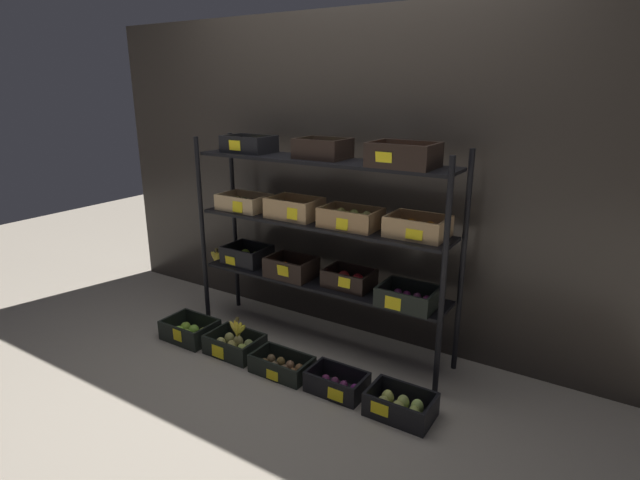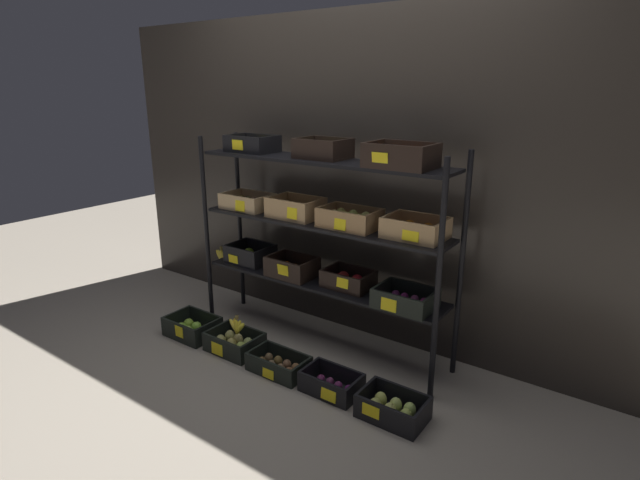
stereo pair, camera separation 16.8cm
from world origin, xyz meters
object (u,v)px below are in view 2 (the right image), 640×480
(display_rack, at_px, (321,222))
(crate_ground_kiwi, at_px, (279,365))
(crate_ground_pear, at_px, (235,343))
(crate_ground_plum, at_px, (331,385))
(crate_ground_apple_green, at_px, (193,328))
(crate_ground_rightmost_pear, at_px, (393,409))
(banana_bunch_loose, at_px, (237,326))

(display_rack, relative_size, crate_ground_kiwi, 5.12)
(crate_ground_pear, bearing_deg, crate_ground_kiwi, -4.43)
(crate_ground_kiwi, xyz_separation_m, crate_ground_plum, (0.38, 0.01, 0.00))
(display_rack, xyz_separation_m, crate_ground_apple_green, (-0.79, -0.43, -0.80))
(display_rack, bearing_deg, crate_ground_rightmost_pear, -29.73)
(crate_ground_plum, distance_m, crate_ground_rightmost_pear, 0.39)
(crate_ground_pear, distance_m, crate_ground_plum, 0.79)
(display_rack, height_order, crate_ground_rightmost_pear, display_rack)
(display_rack, distance_m, crate_ground_pear, 0.98)
(display_rack, bearing_deg, banana_bunch_loose, -130.78)
(crate_ground_kiwi, xyz_separation_m, crate_ground_rightmost_pear, (0.78, 0.00, 0.01))
(crate_ground_kiwi, height_order, banana_bunch_loose, banana_bunch_loose)
(crate_ground_rightmost_pear, bearing_deg, banana_bunch_loose, 178.70)
(crate_ground_apple_green, height_order, crate_ground_pear, crate_ground_apple_green)
(display_rack, relative_size, crate_ground_plum, 5.66)
(crate_ground_kiwi, bearing_deg, crate_ground_apple_green, 178.84)
(display_rack, bearing_deg, crate_ground_apple_green, -151.33)
(crate_ground_plum, height_order, crate_ground_rightmost_pear, crate_ground_rightmost_pear)
(display_rack, bearing_deg, crate_ground_pear, -133.62)
(crate_ground_kiwi, xyz_separation_m, banana_bunch_loose, (-0.37, 0.03, 0.14))
(crate_ground_kiwi, height_order, crate_ground_rightmost_pear, crate_ground_rightmost_pear)
(crate_ground_plum, height_order, banana_bunch_loose, banana_bunch_loose)
(crate_ground_plum, bearing_deg, crate_ground_kiwi, -178.53)
(crate_ground_pear, bearing_deg, banana_bunch_loose, -5.59)
(display_rack, bearing_deg, crate_ground_kiwi, -89.17)
(crate_ground_apple_green, bearing_deg, display_rack, 28.67)
(crate_ground_pear, relative_size, crate_ground_plum, 1.06)
(display_rack, height_order, banana_bunch_loose, display_rack)
(crate_ground_pear, xyz_separation_m, crate_ground_kiwi, (0.40, -0.03, -0.01))
(crate_ground_apple_green, distance_m, crate_ground_pear, 0.39)
(crate_ground_pear, height_order, banana_bunch_loose, banana_bunch_loose)
(crate_ground_apple_green, bearing_deg, crate_ground_kiwi, -1.16)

